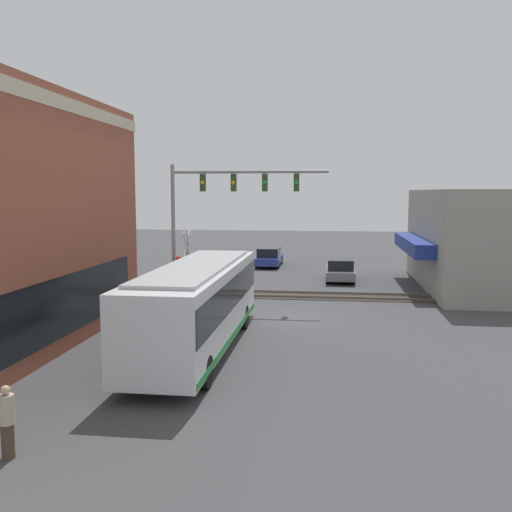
{
  "coord_description": "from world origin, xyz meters",
  "views": [
    {
      "loc": [
        -25.45,
        -1.94,
        5.76
      ],
      "look_at": [
        3.35,
        1.85,
        2.5
      ],
      "focal_mm": 40.0,
      "sensor_mm": 36.0,
      "label": 1
    }
  ],
  "objects_px": {
    "parked_car_blue": "(269,257)",
    "pedestrian_by_lamp": "(7,421)",
    "city_bus": "(198,303)",
    "crossing_signal": "(187,259)",
    "parked_car_grey": "(340,271)"
  },
  "relations": [
    {
      "from": "pedestrian_by_lamp",
      "to": "parked_car_blue",
      "type": "bearing_deg",
      "value": -3.73
    },
    {
      "from": "crossing_signal",
      "to": "parked_car_blue",
      "type": "distance_m",
      "value": 15.52
    },
    {
      "from": "parked_car_blue",
      "to": "pedestrian_by_lamp",
      "type": "relative_size",
      "value": 2.92
    },
    {
      "from": "parked_car_grey",
      "to": "city_bus",
      "type": "bearing_deg",
      "value": 162.69
    },
    {
      "from": "city_bus",
      "to": "crossing_signal",
      "type": "bearing_deg",
      "value": 16.65
    },
    {
      "from": "pedestrian_by_lamp",
      "to": "parked_car_grey",
      "type": "bearing_deg",
      "value": -16.1
    },
    {
      "from": "parked_car_blue",
      "to": "pedestrian_by_lamp",
      "type": "xyz_separation_m",
      "value": [
        -32.93,
        2.15,
        0.14
      ]
    },
    {
      "from": "crossing_signal",
      "to": "parked_car_grey",
      "type": "bearing_deg",
      "value": -43.73
    },
    {
      "from": "pedestrian_by_lamp",
      "to": "city_bus",
      "type": "bearing_deg",
      "value": -13.67
    },
    {
      "from": "city_bus",
      "to": "crossing_signal",
      "type": "distance_m",
      "value": 9.3
    },
    {
      "from": "city_bus",
      "to": "parked_car_grey",
      "type": "relative_size",
      "value": 2.62
    },
    {
      "from": "city_bus",
      "to": "parked_car_blue",
      "type": "height_order",
      "value": "city_bus"
    },
    {
      "from": "city_bus",
      "to": "pedestrian_by_lamp",
      "type": "xyz_separation_m",
      "value": [
        -8.82,
        2.15,
        -0.93
      ]
    },
    {
      "from": "city_bus",
      "to": "crossing_signal",
      "type": "xyz_separation_m",
      "value": [
        8.9,
        2.66,
        0.54
      ]
    },
    {
      "from": "city_bus",
      "to": "parked_car_grey",
      "type": "height_order",
      "value": "city_bus"
    }
  ]
}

